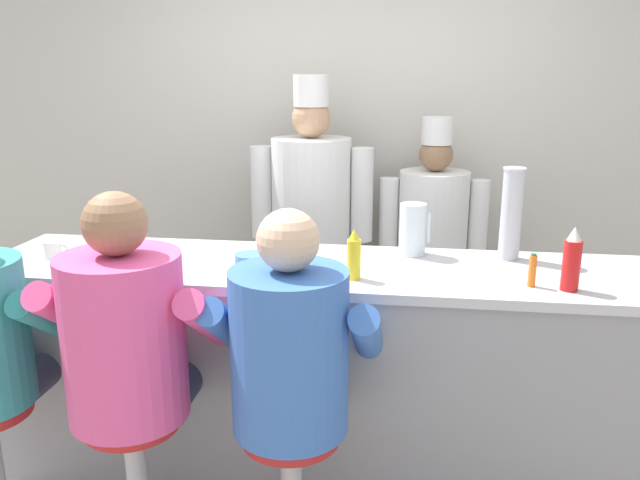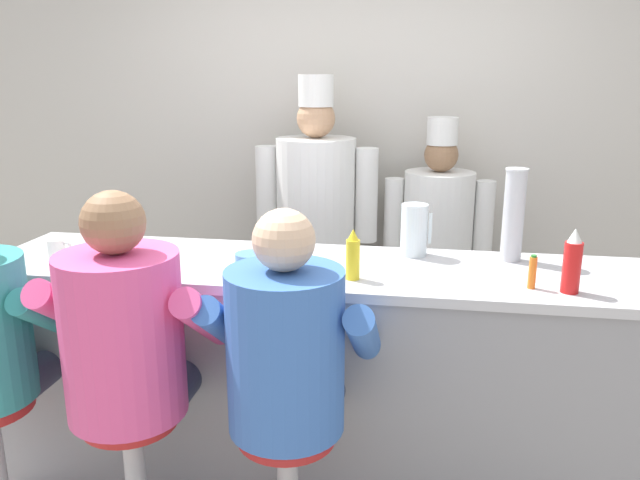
# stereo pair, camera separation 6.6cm
# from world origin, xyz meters

# --- Properties ---
(wall_back) EXTENTS (10.00, 0.06, 2.70)m
(wall_back) POSITION_xyz_m (0.00, 1.69, 1.35)
(wall_back) COLOR beige
(wall_back) RESTS_ON ground_plane
(diner_counter) EXTENTS (2.91, 0.68, 1.05)m
(diner_counter) POSITION_xyz_m (0.00, 0.34, 0.53)
(diner_counter) COLOR gray
(diner_counter) RESTS_ON ground_plane
(ketchup_bottle_red) EXTENTS (0.07, 0.07, 0.25)m
(ketchup_bottle_red) POSITION_xyz_m (1.01, 0.15, 1.17)
(ketchup_bottle_red) COLOR red
(ketchup_bottle_red) RESTS_ON diner_counter
(mustard_bottle_yellow) EXTENTS (0.06, 0.06, 0.21)m
(mustard_bottle_yellow) POSITION_xyz_m (0.18, 0.17, 1.15)
(mustard_bottle_yellow) COLOR yellow
(mustard_bottle_yellow) RESTS_ON diner_counter
(hot_sauce_bottle_orange) EXTENTS (0.03, 0.03, 0.13)m
(hot_sauce_bottle_orange) POSITION_xyz_m (0.87, 0.17, 1.11)
(hot_sauce_bottle_orange) COLOR orange
(hot_sauce_bottle_orange) RESTS_ON diner_counter
(water_pitcher_clear) EXTENTS (0.14, 0.12, 0.24)m
(water_pitcher_clear) POSITION_xyz_m (0.42, 0.56, 1.17)
(water_pitcher_clear) COLOR silver
(water_pitcher_clear) RESTS_ON diner_counter
(breakfast_plate) EXTENTS (0.28, 0.28, 0.05)m
(breakfast_plate) POSITION_xyz_m (-0.95, 0.30, 1.06)
(breakfast_plate) COLOR white
(breakfast_plate) RESTS_ON diner_counter
(cereal_bowl) EXTENTS (0.13, 0.13, 0.05)m
(cereal_bowl) POSITION_xyz_m (-0.28, 0.30, 1.07)
(cereal_bowl) COLOR #4C7FB7
(cereal_bowl) RESTS_ON diner_counter
(coffee_mug_white) EXTENTS (0.12, 0.08, 0.08)m
(coffee_mug_white) POSITION_xyz_m (-1.17, 0.28, 1.09)
(coffee_mug_white) COLOR white
(coffee_mug_white) RESTS_ON diner_counter
(cup_stack_steel) EXTENTS (0.10, 0.10, 0.41)m
(cup_stack_steel) POSITION_xyz_m (0.84, 0.55, 1.25)
(cup_stack_steel) COLOR #B7BABF
(cup_stack_steel) RESTS_ON diner_counter
(diner_seated_pink) EXTENTS (0.66, 0.65, 1.46)m
(diner_seated_pink) POSITION_xyz_m (-0.60, -0.21, 0.89)
(diner_seated_pink) COLOR #B2B5BA
(diner_seated_pink) RESTS_ON ground_plane
(diner_seated_blue) EXTENTS (0.63, 0.62, 1.42)m
(diner_seated_blue) POSITION_xyz_m (0.00, -0.21, 0.87)
(diner_seated_blue) COLOR #B2B5BA
(diner_seated_blue) RESTS_ON ground_plane
(cook_in_whites_near) EXTENTS (0.72, 0.46, 1.84)m
(cook_in_whites_near) POSITION_xyz_m (-0.17, 1.34, 1.01)
(cook_in_whites_near) COLOR #232328
(cook_in_whites_near) RESTS_ON ground_plane
(cook_in_whites_far) EXTENTS (0.63, 0.40, 1.61)m
(cook_in_whites_far) POSITION_xyz_m (0.54, 1.41, 0.89)
(cook_in_whites_far) COLOR #232328
(cook_in_whites_far) RESTS_ON ground_plane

